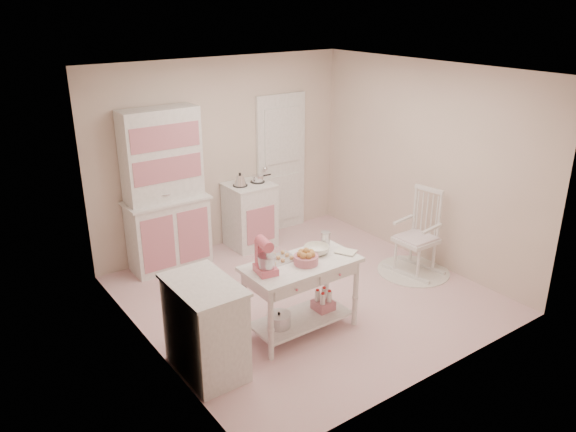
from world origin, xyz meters
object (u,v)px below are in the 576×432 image
object	(u,v)px
stand_mixer	(265,257)
bread_basket	(306,260)
hutch	(165,191)
stove	(250,215)
base_cabinet	(206,328)
work_table	(301,297)
rocking_chair	(417,232)

from	to	relation	value
stand_mixer	bread_basket	world-z (taller)	stand_mixer
hutch	bread_basket	size ratio (longest dim) A/B	8.32
stove	base_cabinet	distance (m)	2.89
hutch	stove	bearing A→B (deg)	-2.39
hutch	work_table	xyz separation A→B (m)	(0.46, -2.24, -0.64)
hutch	base_cabinet	distance (m)	2.43
base_cabinet	stove	bearing A→B (deg)	49.96
stand_mixer	stove	bearing A→B (deg)	71.34
stove	bread_basket	size ratio (longest dim) A/B	3.68
base_cabinet	rocking_chair	distance (m)	3.14
hutch	bread_basket	xyz separation A→B (m)	(0.48, -2.29, -0.19)
rocking_chair	stand_mixer	size ratio (longest dim) A/B	3.24
base_cabinet	stand_mixer	size ratio (longest dim) A/B	2.71
stand_mixer	rocking_chair	bearing A→B (deg)	15.05
rocking_chair	work_table	world-z (taller)	rocking_chair
base_cabinet	work_table	size ratio (longest dim) A/B	0.77
stand_mixer	bread_basket	distance (m)	0.46
work_table	bread_basket	xyz separation A→B (m)	(0.02, -0.05, 0.45)
base_cabinet	bread_basket	xyz separation A→B (m)	(1.14, -0.02, 0.39)
stove	rocking_chair	distance (m)	2.31
stove	rocking_chair	xyz separation A→B (m)	(1.27, -1.93, 0.09)
hutch	rocking_chair	xyz separation A→B (m)	(2.47, -1.98, -0.49)
bread_basket	stand_mixer	bearing A→B (deg)	170.96
work_table	stand_mixer	distance (m)	0.71
base_cabinet	work_table	xyz separation A→B (m)	(1.12, 0.03, -0.06)
base_cabinet	hutch	bearing A→B (deg)	73.74
stove	stand_mixer	size ratio (longest dim) A/B	2.71
base_cabinet	stand_mixer	bearing A→B (deg)	3.75
hutch	work_table	distance (m)	2.37
stove	stand_mixer	distance (m)	2.51
stove	work_table	world-z (taller)	stove
hutch	stove	world-z (taller)	hutch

